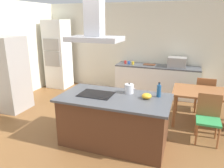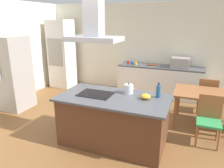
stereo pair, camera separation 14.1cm
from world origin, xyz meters
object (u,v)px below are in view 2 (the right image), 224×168
(chair_facing_island, at_px, (209,117))
(range_hood, at_px, (94,26))
(coffee_mug_yellow, at_px, (136,63))
(coffee_mug_blue, at_px, (132,63))
(refrigerator, at_px, (11,73))
(mixing_bowl, at_px, (146,96))
(wall_oven_stack, at_px, (62,54))
(dining_table, at_px, (209,97))
(olive_oil_bottle, at_px, (158,91))
(cooktop, at_px, (96,94))
(countertop_microwave, at_px, (180,63))
(chair_facing_back_wall, at_px, (207,94))
(cutting_board, at_px, (152,65))
(coffee_mug_red, at_px, (128,62))
(tea_kettle, at_px, (129,89))

(chair_facing_island, height_order, range_hood, range_hood)
(coffee_mug_yellow, height_order, range_hood, range_hood)
(coffee_mug_blue, xyz_separation_m, refrigerator, (-2.46, -2.24, -0.03))
(coffee_mug_blue, bearing_deg, coffee_mug_yellow, -2.15)
(mixing_bowl, relative_size, wall_oven_stack, 0.08)
(chair_facing_island, bearing_deg, range_hood, -161.17)
(dining_table, bearing_deg, wall_oven_stack, 163.80)
(olive_oil_bottle, bearing_deg, wall_oven_stack, 146.68)
(cooktop, bearing_deg, countertop_microwave, 67.03)
(coffee_mug_yellow, distance_m, chair_facing_back_wall, 2.21)
(mixing_bowl, distance_m, wall_oven_stack, 4.29)
(wall_oven_stack, distance_m, dining_table, 4.72)
(range_hood, bearing_deg, cutting_board, 81.51)
(coffee_mug_red, distance_m, wall_oven_stack, 2.27)
(mixing_bowl, relative_size, range_hood, 0.19)
(tea_kettle, height_order, coffee_mug_blue, tea_kettle)
(cooktop, xyz_separation_m, tea_kettle, (0.54, 0.28, 0.08))
(refrigerator, bearing_deg, chair_facing_back_wall, 17.17)
(countertop_microwave, xyz_separation_m, refrigerator, (-3.85, -2.30, -0.13))
(olive_oil_bottle, distance_m, chair_facing_back_wall, 2.02)
(cooktop, height_order, range_hood, range_hood)
(coffee_mug_yellow, bearing_deg, olive_oil_bottle, -66.29)
(coffee_mug_red, distance_m, coffee_mug_yellow, 0.26)
(coffee_mug_yellow, height_order, cutting_board, coffee_mug_yellow)
(cooktop, xyz_separation_m, dining_table, (1.96, 1.34, -0.24))
(cutting_board, bearing_deg, cooktop, -98.49)
(coffee_mug_red, relative_size, cutting_board, 0.26)
(olive_oil_bottle, bearing_deg, cutting_board, 103.57)
(cooktop, distance_m, cutting_board, 2.96)
(cooktop, bearing_deg, wall_oven_stack, 133.92)
(refrigerator, distance_m, dining_table, 4.66)
(countertop_microwave, xyz_separation_m, cutting_board, (-0.78, 0.05, -0.13))
(countertop_microwave, bearing_deg, range_hood, -112.97)
(coffee_mug_blue, bearing_deg, wall_oven_stack, -175.77)
(cutting_board, bearing_deg, refrigerator, -142.55)
(mixing_bowl, height_order, coffee_mug_blue, mixing_bowl)
(countertop_microwave, distance_m, dining_table, 1.75)
(chair_facing_island, bearing_deg, coffee_mug_blue, 134.69)
(cooktop, distance_m, chair_facing_back_wall, 2.83)
(range_hood, bearing_deg, olive_oil_bottle, 13.51)
(olive_oil_bottle, height_order, dining_table, olive_oil_bottle)
(tea_kettle, relative_size, mixing_bowl, 1.28)
(coffee_mug_red, height_order, chair_facing_island, coffee_mug_red)
(coffee_mug_red, height_order, cutting_board, coffee_mug_red)
(olive_oil_bottle, height_order, range_hood, range_hood)
(olive_oil_bottle, relative_size, dining_table, 0.19)
(coffee_mug_red, distance_m, range_hood, 3.12)
(cooktop, relative_size, cutting_board, 1.76)
(olive_oil_bottle, relative_size, coffee_mug_blue, 2.93)
(mixing_bowl, xyz_separation_m, cutting_board, (-0.46, 2.83, -0.04))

